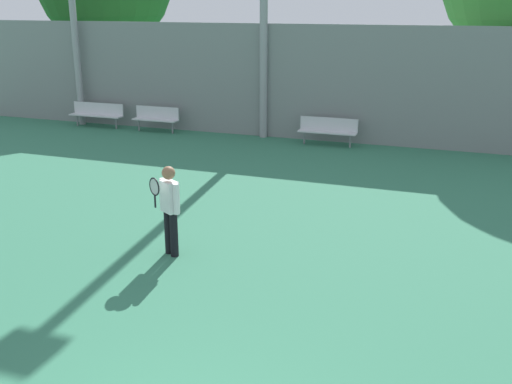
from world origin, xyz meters
name	(u,v)px	position (x,y,z in m)	size (l,w,h in m)	color
tennis_player	(169,206)	(-2.26, 5.21, 0.90)	(0.52, 0.50, 1.59)	black
bench_courtside_near	(97,112)	(-9.94, 14.35, 0.51)	(2.00, 0.40, 0.84)	silver
bench_courtside_far	(328,129)	(-1.66, 14.35, 0.51)	(1.80, 0.40, 0.84)	silver
bench_adjacent_court	(156,117)	(-7.59, 14.35, 0.51)	(1.61, 0.40, 0.84)	silver
back_fence	(388,87)	(0.00, 14.91, 1.79)	(31.09, 0.06, 3.58)	gray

